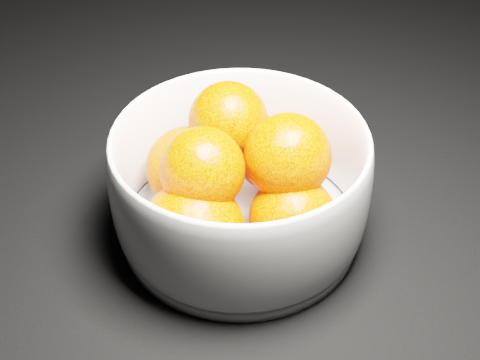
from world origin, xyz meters
name	(u,v)px	position (x,y,z in m)	size (l,w,h in m)	color
ground	(354,41)	(0.00, 0.00, 0.00)	(3.00, 3.00, 0.00)	black
bowl	(240,185)	(-0.25, -0.23, 0.05)	(0.19, 0.19, 0.09)	silver
orange_pile	(233,179)	(-0.26, -0.23, 0.06)	(0.16, 0.15, 0.10)	#FB4605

